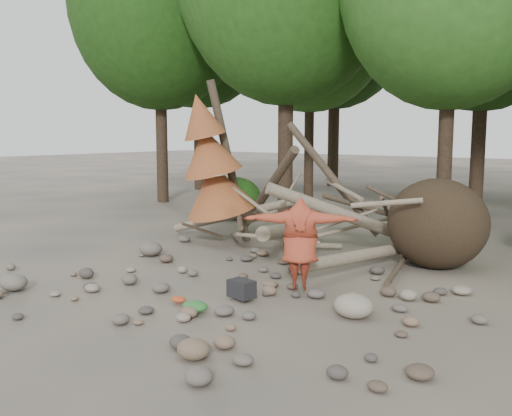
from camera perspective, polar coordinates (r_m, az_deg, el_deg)
The scene contains 13 objects.
ground at distance 10.85m, azimuth -3.88°, elevation -8.28°, with size 120.00×120.00×0.00m, color #514C44.
deadfall_pile at distance 13.17m, azimuth 15.20°, elevation -1.47°, with size 8.55×5.24×3.30m.
dead_conifer at distance 15.06m, azimuth -4.40°, elevation 4.32°, with size 2.06×2.16×4.35m.
bush_left at distance 19.62m, azimuth -2.09°, elevation 1.01°, with size 1.80×1.80×1.44m, color #1F4B14.
bush_mid at distance 16.95m, azimuth 15.92°, elevation -0.86°, with size 1.40×1.40×1.12m, color #2A601B.
frisbee_thrower at distance 10.49m, azimuth 4.42°, elevation -3.58°, with size 3.55×1.54×2.02m.
backpack at distance 10.21m, azimuth -1.46°, elevation -8.39°, with size 0.46×0.31×0.31m, color black.
cloth_green at distance 9.55m, azimuth -6.11°, elevation -10.02°, with size 0.45×0.37×0.17m, color #2C702F.
cloth_orange at distance 10.07m, azimuth -7.77°, elevation -9.31°, with size 0.28×0.23×0.10m, color #B2411E.
boulder_front_left at distance 11.73m, azimuth -23.07°, elevation -6.86°, with size 0.54×0.48×0.32m, color #6F685D.
boulder_front_right at distance 7.76m, azimuth -6.27°, elevation -13.84°, with size 0.46×0.41×0.27m, color brown.
boulder_mid_right at distance 9.42m, azimuth 9.72°, elevation -9.63°, with size 0.65×0.59×0.39m, color gray.
boulder_mid_left at distance 14.02m, azimuth -10.49°, elevation -4.01°, with size 0.59×0.53×0.35m, color #635C54.
Camera 1 is at (6.91, -7.83, 2.97)m, focal length 40.00 mm.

